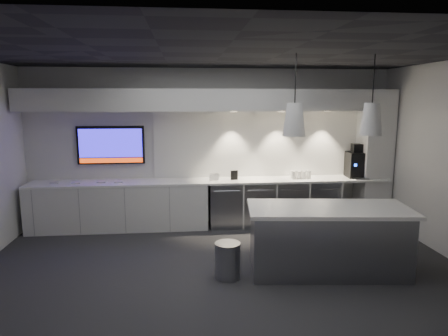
{
  "coord_description": "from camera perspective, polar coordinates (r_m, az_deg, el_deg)",
  "views": [
    {
      "loc": [
        -0.5,
        -5.24,
        2.41
      ],
      "look_at": [
        0.12,
        1.1,
        1.32
      ],
      "focal_mm": 32.0,
      "sensor_mm": 36.0,
      "label": 1
    }
  ],
  "objects": [
    {
      "name": "floor",
      "position": [
        5.79,
        -0.14,
        -14.84
      ],
      "size": [
        7.0,
        7.0,
        0.0
      ],
      "primitive_type": "plane",
      "color": "#2B2B2E",
      "rests_on": "ground"
    },
    {
      "name": "ceiling",
      "position": [
        5.3,
        -0.15,
        16.13
      ],
      "size": [
        7.0,
        7.0,
        0.0
      ],
      "primitive_type": "plane",
      "rotation": [
        3.14,
        0.0,
        0.0
      ],
      "color": "black",
      "rests_on": "wall_back"
    },
    {
      "name": "wall_back",
      "position": [
        7.81,
        -1.9,
        3.06
      ],
      "size": [
        7.0,
        0.0,
        7.0
      ],
      "primitive_type": "plane",
      "rotation": [
        1.57,
        0.0,
        0.0
      ],
      "color": "silver",
      "rests_on": "floor"
    },
    {
      "name": "wall_front",
      "position": [
        2.94,
        4.56,
        -8.39
      ],
      "size": [
        7.0,
        0.0,
        7.0
      ],
      "primitive_type": "plane",
      "rotation": [
        -1.57,
        0.0,
        0.0
      ],
      "color": "silver",
      "rests_on": "floor"
    },
    {
      "name": "back_counter",
      "position": [
        7.59,
        -1.71,
        -1.88
      ],
      "size": [
        6.8,
        0.65,
        0.04
      ],
      "primitive_type": "cube",
      "color": "white",
      "rests_on": "left_base_cabinets"
    },
    {
      "name": "left_base_cabinets",
      "position": [
        7.78,
        -14.72,
        -5.32
      ],
      "size": [
        3.3,
        0.63,
        0.86
      ],
      "primitive_type": "cube",
      "color": "silver",
      "rests_on": "floor"
    },
    {
      "name": "fridge_unit_a",
      "position": [
        7.72,
        0.17,
        -5.16
      ],
      "size": [
        0.6,
        0.61,
        0.85
      ],
      "primitive_type": "cube",
      "color": "gray",
      "rests_on": "floor"
    },
    {
      "name": "fridge_unit_b",
      "position": [
        7.8,
        4.79,
        -5.02
      ],
      "size": [
        0.6,
        0.61,
        0.85
      ],
      "primitive_type": "cube",
      "color": "gray",
      "rests_on": "floor"
    },
    {
      "name": "fridge_unit_c",
      "position": [
        7.94,
        9.28,
        -4.86
      ],
      "size": [
        0.6,
        0.61,
        0.85
      ],
      "primitive_type": "cube",
      "color": "gray",
      "rests_on": "floor"
    },
    {
      "name": "fridge_unit_d",
      "position": [
        8.12,
        13.6,
        -4.68
      ],
      "size": [
        0.6,
        0.61,
        0.85
      ],
      "primitive_type": "cube",
      "color": "gray",
      "rests_on": "floor"
    },
    {
      "name": "backsplash",
      "position": [
        7.96,
        6.78,
        3.48
      ],
      "size": [
        4.6,
        0.03,
        1.3
      ],
      "primitive_type": "cube",
      "color": "silver",
      "rests_on": "wall_back"
    },
    {
      "name": "soffit",
      "position": [
        7.46,
        -1.78,
        9.67
      ],
      "size": [
        6.9,
        0.6,
        0.4
      ],
      "primitive_type": "cube",
      "color": "silver",
      "rests_on": "wall_back"
    },
    {
      "name": "column",
      "position": [
        8.39,
        20.64,
        1.52
      ],
      "size": [
        0.55,
        0.55,
        2.6
      ],
      "primitive_type": "cube",
      "color": "silver",
      "rests_on": "floor"
    },
    {
      "name": "wall_tv",
      "position": [
        7.86,
        -15.85,
        3.17
      ],
      "size": [
        1.25,
        0.07,
        0.72
      ],
      "color": "black",
      "rests_on": "wall_back"
    },
    {
      "name": "island",
      "position": [
        5.87,
        14.58,
        -9.84
      ],
      "size": [
        2.31,
        1.18,
        0.94
      ],
      "rotation": [
        0.0,
        0.0,
        -0.11
      ],
      "color": "gray",
      "rests_on": "floor"
    },
    {
      "name": "bin",
      "position": [
        5.58,
        0.51,
        -13.06
      ],
      "size": [
        0.41,
        0.41,
        0.5
      ],
      "primitive_type": "cylinder",
      "rotation": [
        0.0,
        0.0,
        0.19
      ],
      "color": "gray",
      "rests_on": "floor"
    },
    {
      "name": "coffee_machine",
      "position": [
        8.26,
        18.41,
        0.6
      ],
      "size": [
        0.39,
        0.55,
        0.66
      ],
      "rotation": [
        0.0,
        0.0,
        -0.07
      ],
      "color": "black",
      "rests_on": "back_counter"
    },
    {
      "name": "sign_black",
      "position": [
        7.6,
        1.48,
        -1.03
      ],
      "size": [
        0.14,
        0.05,
        0.18
      ],
      "primitive_type": "cube",
      "rotation": [
        0.0,
        0.0,
        0.19
      ],
      "color": "black",
      "rests_on": "back_counter"
    },
    {
      "name": "sign_white",
      "position": [
        7.55,
        -1.43,
        -1.26
      ],
      "size": [
        0.18,
        0.04,
        0.14
      ],
      "primitive_type": "cube",
      "rotation": [
        0.0,
        0.0,
        0.1
      ],
      "color": "white",
      "rests_on": "back_counter"
    },
    {
      "name": "cup_cluster",
      "position": [
        7.88,
        10.92,
        -0.92
      ],
      "size": [
        0.38,
        0.18,
        0.15
      ],
      "primitive_type": null,
      "color": "silver",
      "rests_on": "back_counter"
    },
    {
      "name": "tray_a",
      "position": [
        7.92,
        -23.04,
        -1.94
      ],
      "size": [
        0.18,
        0.18,
        0.02
      ],
      "primitive_type": "cube",
      "rotation": [
        0.0,
        0.0,
        0.16
      ],
      "color": "#BABABA",
      "rests_on": "back_counter"
    },
    {
      "name": "tray_b",
      "position": [
        7.77,
        -20.43,
        -1.99
      ],
      "size": [
        0.19,
        0.19,
        0.02
      ],
      "primitive_type": "cube",
      "rotation": [
        0.0,
        0.0,
        0.23
      ],
      "color": "#BABABA",
      "rests_on": "back_counter"
    },
    {
      "name": "tray_c",
      "position": [
        7.71,
        -17.04,
        -1.89
      ],
      "size": [
        0.16,
        0.16,
        0.02
      ],
      "primitive_type": "cube",
      "rotation": [
        0.0,
        0.0,
        0.01
      ],
      "color": "#BABABA",
      "rests_on": "back_counter"
    },
    {
      "name": "tray_d",
      "position": [
        7.64,
        -14.84,
        -1.88
      ],
      "size": [
        0.18,
        0.18,
        0.02
      ],
      "primitive_type": "cube",
      "rotation": [
        0.0,
        0.0,
        0.12
      ],
      "color": "#BABABA",
      "rests_on": "back_counter"
    },
    {
      "name": "pendant_left",
      "position": [
        5.38,
        10.01,
        6.85
      ],
      "size": [
        0.3,
        0.3,
        1.13
      ],
      "color": "silver",
      "rests_on": "ceiling"
    },
    {
      "name": "pendant_right",
      "position": [
        5.75,
        20.3,
        6.58
      ],
      "size": [
        0.3,
        0.3,
        1.13
      ],
      "color": "silver",
      "rests_on": "ceiling"
    }
  ]
}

